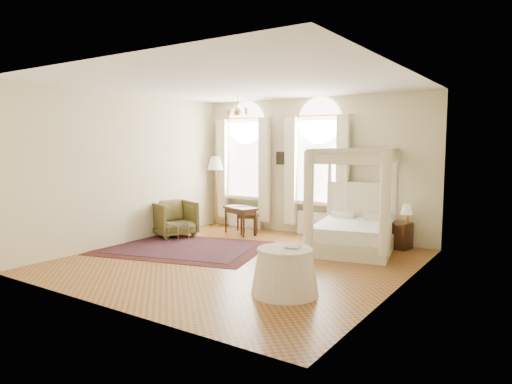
% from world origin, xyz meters
% --- Properties ---
extents(ground, '(6.00, 6.00, 0.00)m').
position_xyz_m(ground, '(0.00, 0.00, 0.00)').
color(ground, '#95602B').
rests_on(ground, ground).
extents(room_walls, '(6.00, 6.00, 6.00)m').
position_xyz_m(room_walls, '(0.00, 0.00, 1.98)').
color(room_walls, beige).
rests_on(room_walls, ground).
extents(window_left, '(1.62, 0.27, 3.29)m').
position_xyz_m(window_left, '(-1.90, 2.87, 1.49)').
color(window_left, white).
rests_on(window_left, room_walls).
extents(window_right, '(1.62, 0.27, 3.29)m').
position_xyz_m(window_right, '(0.20, 2.87, 1.49)').
color(window_right, white).
rests_on(window_right, room_walls).
extents(chandelier, '(0.51, 0.45, 0.50)m').
position_xyz_m(chandelier, '(-0.90, 1.20, 2.91)').
color(chandelier, '#BC833E').
rests_on(chandelier, room_walls).
extents(wall_pictures, '(2.54, 0.03, 0.39)m').
position_xyz_m(wall_pictures, '(0.09, 2.97, 1.89)').
color(wall_pictures, black).
rests_on(wall_pictures, room_walls).
extents(canopy_bed, '(1.94, 2.22, 2.11)m').
position_xyz_m(canopy_bed, '(1.50, 1.94, 0.48)').
color(canopy_bed, beige).
rests_on(canopy_bed, ground).
extents(nightstand, '(0.47, 0.44, 0.56)m').
position_xyz_m(nightstand, '(2.24, 2.70, 0.28)').
color(nightstand, '#381C0F').
rests_on(nightstand, ground).
extents(nightstand_lamp, '(0.26, 0.26, 0.38)m').
position_xyz_m(nightstand_lamp, '(2.34, 2.76, 0.81)').
color(nightstand_lamp, '#BC833E').
rests_on(nightstand_lamp, nightstand).
extents(writing_desk, '(1.00, 0.76, 0.67)m').
position_xyz_m(writing_desk, '(-1.47, 2.10, 0.58)').
color(writing_desk, '#381C0F').
rests_on(writing_desk, ground).
extents(laptop, '(0.37, 0.31, 0.02)m').
position_xyz_m(laptop, '(-1.53, 2.18, 0.69)').
color(laptop, black).
rests_on(laptop, writing_desk).
extents(stool, '(0.57, 0.57, 0.50)m').
position_xyz_m(stool, '(-1.30, 2.23, 0.41)').
color(stool, '#4B4420').
rests_on(stool, ground).
extents(armchair, '(1.20, 1.18, 0.85)m').
position_xyz_m(armchair, '(-2.65, 1.01, 0.43)').
color(armchair, '#4C4420').
rests_on(armchair, ground).
extents(coffee_table, '(0.60, 0.46, 0.37)m').
position_xyz_m(coffee_table, '(-2.32, 0.76, 0.33)').
color(coffee_table, white).
rests_on(coffee_table, ground).
extents(floor_lamp, '(0.48, 0.48, 1.87)m').
position_xyz_m(floor_lamp, '(-2.70, 2.70, 1.60)').
color(floor_lamp, '#BC833E').
rests_on(floor_lamp, ground).
extents(oriental_rug, '(3.88, 3.22, 0.01)m').
position_xyz_m(oriental_rug, '(-1.60, 0.18, 0.01)').
color(oriental_rug, '#42150F').
rests_on(oriental_rug, ground).
extents(side_table, '(1.00, 1.00, 0.68)m').
position_xyz_m(side_table, '(1.68, -1.17, 0.34)').
color(side_table, white).
rests_on(side_table, ground).
extents(book, '(0.27, 0.31, 0.03)m').
position_xyz_m(book, '(1.64, -1.08, 0.69)').
color(book, black).
rests_on(book, side_table).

